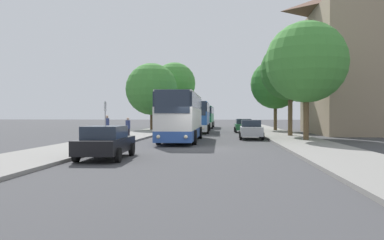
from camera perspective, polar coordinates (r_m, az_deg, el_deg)
ground_plane at (r=22.05m, az=0.89°, el=-4.41°), size 300.00×300.00×0.00m
sidewalk_left at (r=23.60m, az=-16.36°, el=-3.91°), size 4.00×120.00×0.15m
sidewalk_right at (r=22.64m, az=18.90°, el=-4.12°), size 4.00×120.00×0.15m
bus_front at (r=28.40m, az=-1.59°, el=0.57°), size 2.80×11.41×3.56m
bus_middle at (r=43.58m, az=0.85°, el=0.53°), size 2.96×11.60×3.43m
bus_rear at (r=58.79m, az=2.00°, el=0.53°), size 2.71×12.12×3.33m
parked_car_left_curb at (r=17.34m, az=-13.01°, el=-3.26°), size 2.09×4.34×1.49m
parked_car_right_near at (r=31.44m, az=8.98°, el=-1.40°), size 2.02×4.55×1.58m
parked_car_right_far at (r=43.40m, az=7.86°, el=-0.83°), size 2.14×4.12×1.56m
bus_stop_sign at (r=25.92m, az=-13.08°, el=0.46°), size 0.08×0.45×2.77m
pedestrian_waiting_near at (r=29.44m, az=-9.75°, el=-1.22°), size 0.36×0.36×1.65m
pedestrian_waiting_far at (r=30.29m, az=-12.82°, el=-0.99°), size 0.36×0.36×1.82m
tree_left_near at (r=57.24m, az=-2.68°, el=5.57°), size 6.39×6.39×9.87m
tree_left_far at (r=48.12m, az=-6.17°, el=4.70°), size 6.60×6.60×8.47m
tree_right_near at (r=46.86m, az=12.59°, el=5.33°), size 6.01×6.01×8.62m
tree_right_mid at (r=35.11m, az=14.76°, el=7.28°), size 5.37×5.37×8.54m
tree_right_far at (r=29.37m, az=17.03°, el=8.42°), size 6.04×6.04×8.80m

